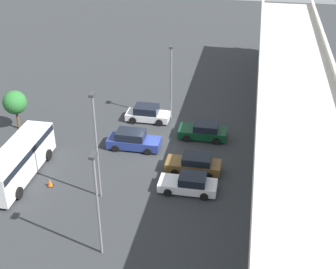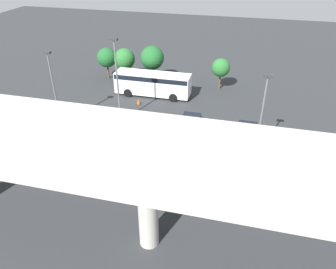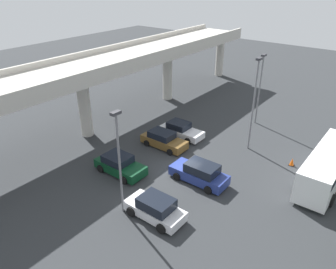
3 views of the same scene
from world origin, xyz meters
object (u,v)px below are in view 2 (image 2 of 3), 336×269
(lamp_post_by_overpass, at_px, (117,76))
(tree_front_far_right, at_px, (107,58))
(parked_car_3, at_px, (144,158))
(tree_front_centre, at_px, (152,58))
(parked_car_1, at_px, (212,169))
(lamp_post_near_aisle, at_px, (53,83))
(parked_car_0, at_px, (247,135))
(tree_front_right, at_px, (124,59))
(parked_car_2, at_px, (190,127))
(traffic_cone, at_px, (138,102))
(shuttle_bus, at_px, (153,82))
(lamp_post_mid_lot, at_px, (262,111))
(tree_front_left, at_px, (221,68))
(parked_car_4, at_px, (113,153))

(lamp_post_by_overpass, bearing_deg, tree_front_far_right, -61.32)
(parked_car_3, distance_m, tree_front_centre, 18.54)
(parked_car_1, distance_m, lamp_post_near_aisle, 17.45)
(parked_car_0, height_order, parked_car_1, parked_car_0)
(tree_front_right, bearing_deg, parked_car_2, 132.64)
(traffic_cone, bearing_deg, shuttle_bus, -106.90)
(tree_front_centre, bearing_deg, lamp_post_mid_lot, 133.81)
(tree_front_left, xyz_separation_m, tree_front_right, (12.77, -0.32, -0.04))
(lamp_post_by_overpass, bearing_deg, lamp_post_near_aisle, 18.35)
(tree_front_far_right, bearing_deg, parked_car_1, 132.84)
(parked_car_3, relative_size, tree_front_left, 1.16)
(tree_front_left, xyz_separation_m, tree_front_far_right, (15.10, 0.08, 0.09))
(lamp_post_by_overpass, distance_m, tree_front_far_right, 12.86)
(lamp_post_mid_lot, bearing_deg, parked_car_3, 21.53)
(tree_front_left, bearing_deg, parked_car_1, 94.59)
(parked_car_0, xyz_separation_m, parked_car_1, (2.48, 5.94, -0.02))
(tree_front_left, bearing_deg, parked_car_0, 108.10)
(tree_front_centre, distance_m, traffic_cone, 7.44)
(tree_front_right, bearing_deg, lamp_post_by_overpass, 108.03)
(parked_car_3, height_order, shuttle_bus, shuttle_bus)
(lamp_post_mid_lot, bearing_deg, parked_car_4, 16.69)
(lamp_post_near_aisle, bearing_deg, parked_car_1, 163.76)
(parked_car_1, height_order, parked_car_2, parked_car_2)
(parked_car_4, relative_size, traffic_cone, 6.49)
(lamp_post_near_aisle, height_order, tree_front_centre, lamp_post_near_aisle)
(tree_front_left, bearing_deg, lamp_post_near_aisle, 41.40)
(lamp_post_by_overpass, relative_size, tree_front_left, 2.22)
(parked_car_0, bearing_deg, tree_front_centre, -133.21)
(parked_car_3, xyz_separation_m, tree_front_left, (-4.32, -17.83, 2.06))
(parked_car_4, xyz_separation_m, tree_front_right, (5.64, -18.12, 2.05))
(shuttle_bus, xyz_separation_m, traffic_cone, (0.89, 2.92, -1.32))
(parked_car_2, distance_m, tree_front_right, 16.71)
(traffic_cone, bearing_deg, parked_car_3, 110.90)
(shuttle_bus, bearing_deg, tree_front_left, -152.82)
(parked_car_1, distance_m, parked_car_4, 8.57)
(parked_car_1, height_order, tree_front_left, tree_front_left)
(tree_front_centre, height_order, tree_front_far_right, tree_front_centre)
(parked_car_4, bearing_deg, parked_car_2, -43.46)
(lamp_post_by_overpass, xyz_separation_m, tree_front_left, (-9.02, -11.20, -2.28))
(tree_front_far_right, height_order, traffic_cone, tree_front_far_right)
(parked_car_1, distance_m, parked_car_2, 6.72)
(parked_car_0, height_order, tree_front_centre, tree_front_centre)
(parked_car_2, xyz_separation_m, lamp_post_mid_lot, (-6.34, 2.33, 3.71))
(lamp_post_by_overpass, height_order, tree_front_centre, lamp_post_by_overpass)
(tree_front_left, bearing_deg, parked_car_2, 82.68)
(lamp_post_mid_lot, distance_m, tree_front_centre, 19.70)
(lamp_post_mid_lot, distance_m, tree_front_left, 15.11)
(lamp_post_near_aisle, bearing_deg, tree_front_left, -138.60)
(parked_car_4, distance_m, tree_front_far_right, 19.56)
(lamp_post_by_overpass, bearing_deg, parked_car_1, 147.27)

